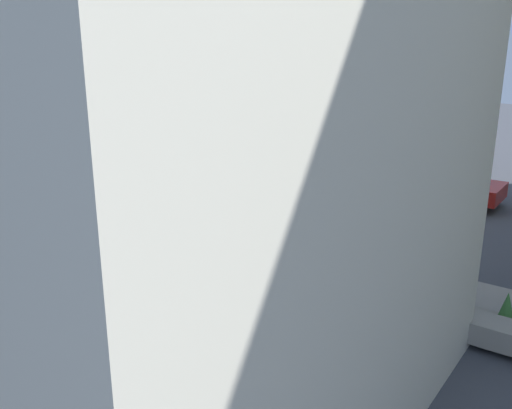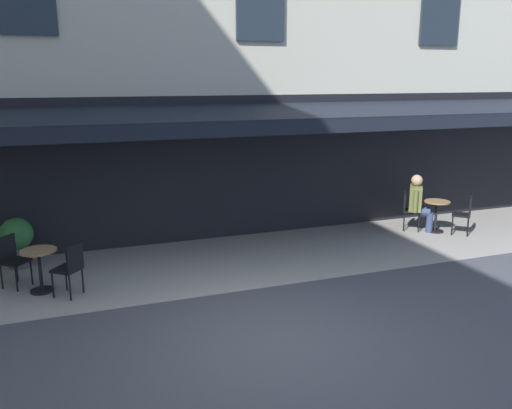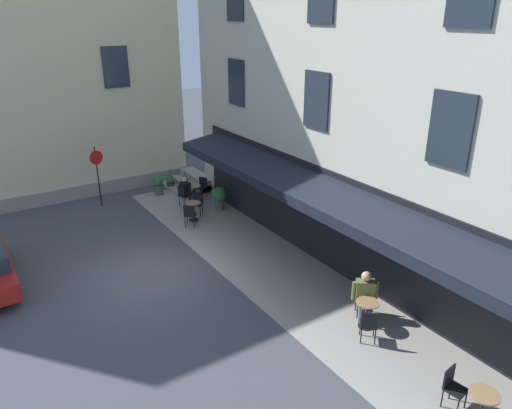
{
  "view_description": "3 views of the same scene",
  "coord_description": "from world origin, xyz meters",
  "px_view_note": "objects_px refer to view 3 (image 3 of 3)",
  "views": [
    {
      "loc": [
        8.37,
        -15.88,
        6.21
      ],
      "look_at": [
        -0.49,
        -3.36,
        1.4
      ],
      "focal_mm": 40.21,
      "sensor_mm": 36.0,
      "label": 1
    },
    {
      "loc": [
        2.5,
        6.27,
        3.59
      ],
      "look_at": [
        -1.18,
        -3.9,
        0.97
      ],
      "focal_mm": 37.07,
      "sensor_mm": 36.0,
      "label": 2
    },
    {
      "loc": [
        -12.8,
        4.47,
        7.66
      ],
      "look_at": [
        -0.1,
        -3.82,
        1.55
      ],
      "focal_mm": 33.6,
      "sensor_mm": 36.0,
      "label": 3
    }
  ],
  "objects_px": {
    "cafe_table_streetside": "(193,209)",
    "cafe_chair_black_corner_right": "(197,202)",
    "cafe_chair_black_under_awning": "(183,194)",
    "cafe_chair_black_corner_left": "(369,323)",
    "cafe_chair_black_by_window": "(202,186)",
    "potted_plant_mid_terrace": "(158,183)",
    "cafe_table_far_end": "(367,311)",
    "seated_patron_in_olive": "(365,294)",
    "cafe_chair_black_facing_street": "(190,214)",
    "cafe_chair_black_back_row": "(453,384)",
    "no_parking_sign": "(97,166)",
    "cafe_table_near_entrance": "(194,191)",
    "cafe_table_mid_terrace": "(483,404)",
    "seated_companion_in_black": "(187,190)",
    "potted_plant_by_steps": "(185,180)",
    "potted_plant_entrance_right": "(170,179)",
    "potted_plant_under_sign": "(219,196)",
    "cafe_chair_black_near_door": "(363,295)"
  },
  "relations": [
    {
      "from": "cafe_table_mid_terrace",
      "to": "seated_companion_in_black",
      "type": "distance_m",
      "value": 13.87
    },
    {
      "from": "cafe_chair_black_corner_left",
      "to": "potted_plant_mid_terrace",
      "type": "bearing_deg",
      "value": 1.3
    },
    {
      "from": "cafe_table_streetside",
      "to": "cafe_table_far_end",
      "type": "height_order",
      "value": "same"
    },
    {
      "from": "cafe_table_streetside",
      "to": "cafe_chair_black_corner_right",
      "type": "distance_m",
      "value": 0.63
    },
    {
      "from": "cafe_chair_black_facing_street",
      "to": "seated_patron_in_olive",
      "type": "height_order",
      "value": "seated_patron_in_olive"
    },
    {
      "from": "no_parking_sign",
      "to": "seated_patron_in_olive",
      "type": "bearing_deg",
      "value": -163.31
    },
    {
      "from": "cafe_chair_black_near_door",
      "to": "seated_patron_in_olive",
      "type": "distance_m",
      "value": 0.28
    },
    {
      "from": "potted_plant_entrance_right",
      "to": "seated_companion_in_black",
      "type": "bearing_deg",
      "value": 173.67
    },
    {
      "from": "cafe_chair_black_corner_right",
      "to": "no_parking_sign",
      "type": "bearing_deg",
      "value": 45.52
    },
    {
      "from": "cafe_chair_black_corner_left",
      "to": "cafe_chair_black_facing_street",
      "type": "bearing_deg",
      "value": 4.38
    },
    {
      "from": "cafe_chair_black_back_row",
      "to": "seated_companion_in_black",
      "type": "xyz_separation_m",
      "value": [
        13.24,
        -0.31,
        0.14
      ]
    },
    {
      "from": "cafe_chair_black_by_window",
      "to": "potted_plant_under_sign",
      "type": "relative_size",
      "value": 0.92
    },
    {
      "from": "cafe_table_near_entrance",
      "to": "cafe_chair_black_facing_street",
      "type": "distance_m",
      "value": 2.61
    },
    {
      "from": "potted_plant_by_steps",
      "to": "no_parking_sign",
      "type": "bearing_deg",
      "value": 88.9
    },
    {
      "from": "cafe_table_near_entrance",
      "to": "potted_plant_entrance_right",
      "type": "height_order",
      "value": "potted_plant_entrance_right"
    },
    {
      "from": "cafe_table_streetside",
      "to": "potted_plant_by_steps",
      "type": "distance_m",
      "value": 3.59
    },
    {
      "from": "cafe_chair_black_by_window",
      "to": "cafe_chair_black_near_door",
      "type": "xyz_separation_m",
      "value": [
        -10.27,
        0.39,
        0.0
      ]
    },
    {
      "from": "potted_plant_mid_terrace",
      "to": "cafe_table_near_entrance",
      "type": "bearing_deg",
      "value": -151.91
    },
    {
      "from": "cafe_table_streetside",
      "to": "potted_plant_entrance_right",
      "type": "xyz_separation_m",
      "value": [
        3.93,
        -0.76,
        -0.02
      ]
    },
    {
      "from": "cafe_table_near_entrance",
      "to": "cafe_chair_black_under_awning",
      "type": "relative_size",
      "value": 0.82
    },
    {
      "from": "seated_patron_in_olive",
      "to": "cafe_chair_black_corner_left",
      "type": "bearing_deg",
      "value": 140.56
    },
    {
      "from": "cafe_chair_black_by_window",
      "to": "cafe_chair_black_corner_right",
      "type": "distance_m",
      "value": 1.91
    },
    {
      "from": "no_parking_sign",
      "to": "potted_plant_under_sign",
      "type": "xyz_separation_m",
      "value": [
        -3.0,
        -4.03,
        -1.22
      ]
    },
    {
      "from": "cafe_chair_black_corner_left",
      "to": "no_parking_sign",
      "type": "xyz_separation_m",
      "value": [
        12.62,
        2.88,
        1.25
      ]
    },
    {
      "from": "cafe_chair_black_back_row",
      "to": "no_parking_sign",
      "type": "xyz_separation_m",
      "value": [
        15.05,
        2.8,
        1.25
      ]
    },
    {
      "from": "potted_plant_mid_terrace",
      "to": "potted_plant_under_sign",
      "type": "bearing_deg",
      "value": -154.73
    },
    {
      "from": "cafe_chair_black_corner_right",
      "to": "cafe_chair_black_facing_street",
      "type": "bearing_deg",
      "value": 139.79
    },
    {
      "from": "cafe_chair_black_back_row",
      "to": "seated_patron_in_olive",
      "type": "xyz_separation_m",
      "value": [
        3.24,
        -0.74,
        0.17
      ]
    },
    {
      "from": "cafe_table_near_entrance",
      "to": "potted_plant_under_sign",
      "type": "height_order",
      "value": "potted_plant_under_sign"
    },
    {
      "from": "cafe_chair_black_by_window",
      "to": "cafe_table_streetside",
      "type": "height_order",
      "value": "cafe_chair_black_by_window"
    },
    {
      "from": "cafe_chair_black_corner_left",
      "to": "potted_plant_under_sign",
      "type": "bearing_deg",
      "value": -6.83
    },
    {
      "from": "cafe_chair_black_under_awning",
      "to": "cafe_table_streetside",
      "type": "relative_size",
      "value": 1.21
    },
    {
      "from": "cafe_chair_black_near_door",
      "to": "seated_patron_in_olive",
      "type": "height_order",
      "value": "seated_patron_in_olive"
    },
    {
      "from": "potted_plant_entrance_right",
      "to": "cafe_table_mid_terrace",
      "type": "bearing_deg",
      "value": 178.32
    },
    {
      "from": "cafe_chair_black_near_door",
      "to": "potted_plant_mid_terrace",
      "type": "distance_m",
      "value": 11.74
    },
    {
      "from": "cafe_chair_black_near_door",
      "to": "potted_plant_mid_terrace",
      "type": "height_order",
      "value": "potted_plant_mid_terrace"
    },
    {
      "from": "cafe_chair_black_back_row",
      "to": "cafe_chair_black_facing_street",
      "type": "distance_m",
      "value": 11.13
    },
    {
      "from": "cafe_chair_black_near_door",
      "to": "seated_companion_in_black",
      "type": "xyz_separation_m",
      "value": [
        9.83,
        0.56,
        0.14
      ]
    },
    {
      "from": "cafe_chair_black_under_awning",
      "to": "seated_patron_in_olive",
      "type": "relative_size",
      "value": 0.67
    },
    {
      "from": "cafe_chair_black_facing_street",
      "to": "cafe_table_streetside",
      "type": "bearing_deg",
      "value": -38.49
    },
    {
      "from": "cafe_chair_black_by_window",
      "to": "cafe_chair_black_corner_right",
      "type": "height_order",
      "value": "same"
    },
    {
      "from": "potted_plant_by_steps",
      "to": "cafe_chair_black_facing_street",
      "type": "bearing_deg",
      "value": 157.25
    },
    {
      "from": "cafe_chair_black_by_window",
      "to": "seated_companion_in_black",
      "type": "distance_m",
      "value": 1.06
    },
    {
      "from": "seated_patron_in_olive",
      "to": "potted_plant_under_sign",
      "type": "height_order",
      "value": "seated_patron_in_olive"
    },
    {
      "from": "cafe_table_mid_terrace",
      "to": "seated_companion_in_black",
      "type": "relative_size",
      "value": 0.59
    },
    {
      "from": "cafe_table_far_end",
      "to": "cafe_chair_black_corner_left",
      "type": "distance_m",
      "value": 0.63
    },
    {
      "from": "seated_patron_in_olive",
      "to": "no_parking_sign",
      "type": "height_order",
      "value": "no_parking_sign"
    },
    {
      "from": "cafe_chair_black_under_awning",
      "to": "cafe_chair_black_corner_left",
      "type": "distance_m",
      "value": 10.74
    },
    {
      "from": "cafe_table_mid_terrace",
      "to": "potted_plant_under_sign",
      "type": "xyz_separation_m",
      "value": [
        12.68,
        -1.14,
        0.09
      ]
    },
    {
      "from": "no_parking_sign",
      "to": "potted_plant_entrance_right",
      "type": "xyz_separation_m",
      "value": [
        0.48,
        -3.37,
        -1.32
      ]
    }
  ]
}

